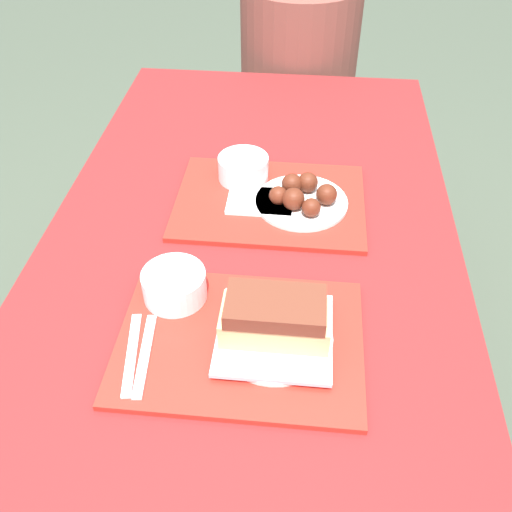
{
  "coord_description": "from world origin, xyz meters",
  "views": [
    {
      "loc": [
        0.1,
        -0.82,
        1.49
      ],
      "look_at": [
        0.02,
        -0.02,
        0.77
      ],
      "focal_mm": 40.0,
      "sensor_mm": 36.0,
      "label": 1
    }
  ],
  "objects_px": {
    "tray_far": "(270,202)",
    "brisket_sandwich_plate": "(275,324)",
    "person_seated_across": "(299,52)",
    "tray_near": "(240,341)",
    "wings_plate_far": "(302,196)",
    "bowl_coleslaw_near": "(174,284)",
    "bowl_coleslaw_far": "(243,167)"
  },
  "relations": [
    {
      "from": "tray_far",
      "to": "brisket_sandwich_plate",
      "type": "height_order",
      "value": "brisket_sandwich_plate"
    },
    {
      "from": "tray_near",
      "to": "person_seated_across",
      "type": "xyz_separation_m",
      "value": [
        0.05,
        1.29,
        -0.03
      ]
    },
    {
      "from": "tray_near",
      "to": "bowl_coleslaw_far",
      "type": "bearing_deg",
      "value": 95.94
    },
    {
      "from": "bowl_coleslaw_far",
      "to": "brisket_sandwich_plate",
      "type": "bearing_deg",
      "value": -77.15
    },
    {
      "from": "tray_near",
      "to": "bowl_coleslaw_far",
      "type": "xyz_separation_m",
      "value": [
        -0.05,
        0.48,
        0.04
      ]
    },
    {
      "from": "person_seated_across",
      "to": "tray_far",
      "type": "bearing_deg",
      "value": -91.76
    },
    {
      "from": "person_seated_across",
      "to": "bowl_coleslaw_far",
      "type": "bearing_deg",
      "value": -96.68
    },
    {
      "from": "bowl_coleslaw_near",
      "to": "bowl_coleslaw_far",
      "type": "distance_m",
      "value": 0.4
    },
    {
      "from": "tray_near",
      "to": "brisket_sandwich_plate",
      "type": "relative_size",
      "value": 2.11
    },
    {
      "from": "tray_far",
      "to": "brisket_sandwich_plate",
      "type": "distance_m",
      "value": 0.4
    },
    {
      "from": "bowl_coleslaw_near",
      "to": "wings_plate_far",
      "type": "relative_size",
      "value": 0.57
    },
    {
      "from": "tray_far",
      "to": "person_seated_across",
      "type": "distance_m",
      "value": 0.89
    },
    {
      "from": "bowl_coleslaw_near",
      "to": "wings_plate_far",
      "type": "bearing_deg",
      "value": 54.3
    },
    {
      "from": "tray_near",
      "to": "tray_far",
      "type": "xyz_separation_m",
      "value": [
        0.02,
        0.4,
        0.0
      ]
    },
    {
      "from": "tray_near",
      "to": "wings_plate_far",
      "type": "height_order",
      "value": "wings_plate_far"
    },
    {
      "from": "bowl_coleslaw_near",
      "to": "bowl_coleslaw_far",
      "type": "xyz_separation_m",
      "value": [
        0.08,
        0.39,
        0.0
      ]
    },
    {
      "from": "tray_far",
      "to": "brisket_sandwich_plate",
      "type": "bearing_deg",
      "value": -84.25
    },
    {
      "from": "wings_plate_far",
      "to": "bowl_coleslaw_near",
      "type": "bearing_deg",
      "value": -125.7
    },
    {
      "from": "brisket_sandwich_plate",
      "to": "tray_far",
      "type": "bearing_deg",
      "value": 95.75
    },
    {
      "from": "bowl_coleslaw_near",
      "to": "wings_plate_far",
      "type": "xyz_separation_m",
      "value": [
        0.22,
        0.3,
        -0.01
      ]
    },
    {
      "from": "brisket_sandwich_plate",
      "to": "bowl_coleslaw_near",
      "type": "bearing_deg",
      "value": 155.93
    },
    {
      "from": "brisket_sandwich_plate",
      "to": "bowl_coleslaw_far",
      "type": "bearing_deg",
      "value": 102.85
    },
    {
      "from": "brisket_sandwich_plate",
      "to": "person_seated_across",
      "type": "height_order",
      "value": "person_seated_across"
    },
    {
      "from": "brisket_sandwich_plate",
      "to": "wings_plate_far",
      "type": "height_order",
      "value": "brisket_sandwich_plate"
    },
    {
      "from": "wings_plate_far",
      "to": "person_seated_across",
      "type": "height_order",
      "value": "person_seated_across"
    },
    {
      "from": "bowl_coleslaw_near",
      "to": "person_seated_across",
      "type": "bearing_deg",
      "value": 81.75
    },
    {
      "from": "brisket_sandwich_plate",
      "to": "person_seated_across",
      "type": "distance_m",
      "value": 1.29
    },
    {
      "from": "tray_near",
      "to": "tray_far",
      "type": "relative_size",
      "value": 1.0
    },
    {
      "from": "bowl_coleslaw_far",
      "to": "person_seated_across",
      "type": "xyz_separation_m",
      "value": [
        0.1,
        0.81,
        -0.06
      ]
    },
    {
      "from": "tray_near",
      "to": "bowl_coleslaw_near",
      "type": "distance_m",
      "value": 0.16
    },
    {
      "from": "tray_near",
      "to": "tray_far",
      "type": "bearing_deg",
      "value": 87.37
    },
    {
      "from": "person_seated_across",
      "to": "tray_near",
      "type": "bearing_deg",
      "value": -92.03
    }
  ]
}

